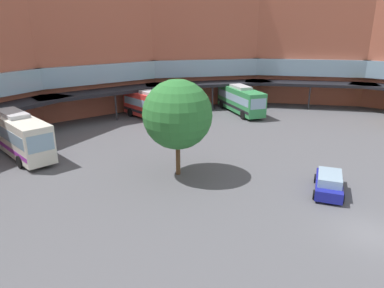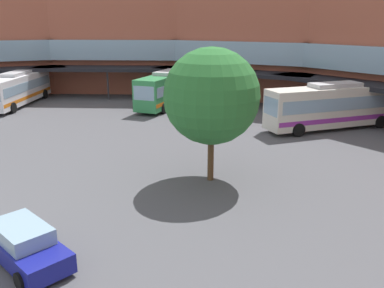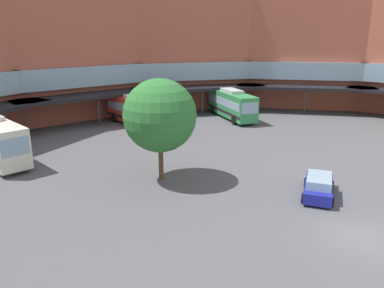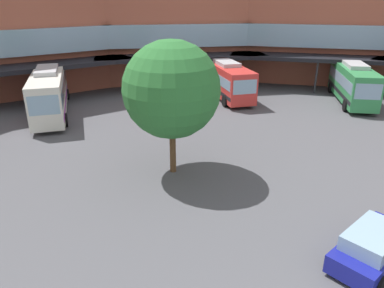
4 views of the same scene
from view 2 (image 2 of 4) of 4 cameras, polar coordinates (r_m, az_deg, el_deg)
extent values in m
cube|color=black|center=(40.31, 22.75, 7.61)|extent=(18.98, 7.86, 0.40)
cylinder|color=#2D2D33|center=(39.22, 21.29, 4.95)|extent=(0.20, 0.20, 3.49)
cube|color=#AD5942|center=(51.01, 7.65, 16.30)|extent=(18.44, 15.93, 17.45)
cube|color=#8CADC6|center=(50.56, 7.27, 12.75)|extent=(17.10, 15.01, 2.44)
cube|color=black|center=(46.67, 5.26, 9.91)|extent=(17.24, 14.33, 0.40)
cylinder|color=#2D2D33|center=(45.45, 4.42, 7.52)|extent=(0.20, 0.20, 3.49)
cube|color=#AD5942|center=(55.80, -10.36, 16.21)|extent=(14.14, 19.16, 17.45)
cube|color=#8CADC6|center=(55.32, -10.33, 12.95)|extent=(13.46, 17.65, 2.44)
cube|color=black|center=(51.23, -11.31, 10.26)|extent=(12.38, 18.20, 0.40)
cylinder|color=#2D2D33|center=(49.91, -11.64, 8.06)|extent=(0.20, 0.20, 3.49)
cube|color=silver|center=(37.28, 19.09, 5.01)|extent=(3.75, 12.49, 3.30)
cube|color=#8CADC6|center=(37.21, 19.15, 5.61)|extent=(3.72, 11.76, 1.06)
cube|color=purple|center=(37.47, 18.96, 3.63)|extent=(3.75, 12.24, 0.40)
cube|color=#8CADC6|center=(33.77, 10.98, 5.17)|extent=(2.17, 0.35, 1.45)
cube|color=#B2B2B7|center=(36.98, 19.36, 7.78)|extent=(2.18, 4.58, 0.36)
cylinder|color=black|center=(34.19, 14.62, 1.89)|extent=(0.41, 1.13, 1.10)
cylinder|color=black|center=(36.17, 12.47, 2.85)|extent=(0.41, 1.13, 1.10)
cylinder|color=black|center=(39.42, 24.77, 2.82)|extent=(0.41, 1.13, 1.10)
cylinder|color=black|center=(41.16, 22.43, 3.63)|extent=(0.41, 1.13, 1.10)
cube|color=white|center=(49.49, -23.13, 7.10)|extent=(11.95, 8.04, 2.97)
cube|color=#8CADC6|center=(49.44, -23.17, 7.50)|extent=(11.33, 7.73, 0.95)
cube|color=orange|center=(49.62, -23.02, 6.15)|extent=(11.75, 7.94, 0.36)
cube|color=#B2B2B7|center=(49.28, -23.35, 9.00)|extent=(4.72, 3.66, 0.36)
cylinder|color=black|center=(45.48, -23.66, 4.64)|extent=(1.11, 0.79, 1.10)
cylinder|color=black|center=(52.91, -19.82, 6.58)|extent=(1.11, 0.79, 1.10)
cylinder|color=black|center=(53.93, -22.36, 6.49)|extent=(1.11, 0.79, 1.10)
cube|color=#338C4C|center=(45.27, -3.31, 7.74)|extent=(9.79, 10.18, 3.16)
cube|color=#8CADC6|center=(45.21, -3.32, 8.22)|extent=(9.35, 9.71, 1.01)
cube|color=orange|center=(45.42, -3.29, 6.64)|extent=(9.65, 10.03, 0.38)
cube|color=#8CADC6|center=(40.10, -6.72, 7.04)|extent=(1.69, 1.60, 1.39)
cube|color=#B2B2B7|center=(45.03, -3.35, 9.95)|extent=(4.15, 4.25, 0.36)
cylinder|color=black|center=(41.47, -3.94, 4.96)|extent=(0.97, 1.01, 1.10)
cylinder|color=black|center=(42.57, -7.02, 5.18)|extent=(0.97, 1.01, 1.10)
cylinder|color=black|center=(48.62, 0.00, 6.75)|extent=(0.97, 1.01, 1.10)
cylinder|color=black|center=(49.56, -2.74, 6.92)|extent=(0.97, 1.01, 1.10)
cube|color=navy|center=(17.48, -22.11, -13.49)|extent=(4.75, 3.18, 0.75)
cube|color=#8CADC6|center=(17.37, -22.70, -11.22)|extent=(3.02, 2.38, 0.60)
cylinder|color=black|center=(16.75, -17.02, -15.24)|extent=(0.70, 0.43, 0.66)
cylinder|color=black|center=(16.15, -22.84, -17.18)|extent=(0.70, 0.43, 0.66)
cylinder|color=black|center=(19.07, -21.35, -11.54)|extent=(0.70, 0.43, 0.66)
cylinder|color=brown|center=(23.74, 2.63, -1.05)|extent=(0.36, 0.36, 3.49)
sphere|color=#2D7233|center=(22.96, 2.74, 6.67)|extent=(5.43, 5.43, 5.43)
camera|label=1|loc=(39.80, -37.44, 16.95)|focal=32.57mm
camera|label=3|loc=(40.22, -39.12, 15.82)|focal=35.34mm
camera|label=4|loc=(27.52, -43.73, 14.02)|focal=34.17mm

